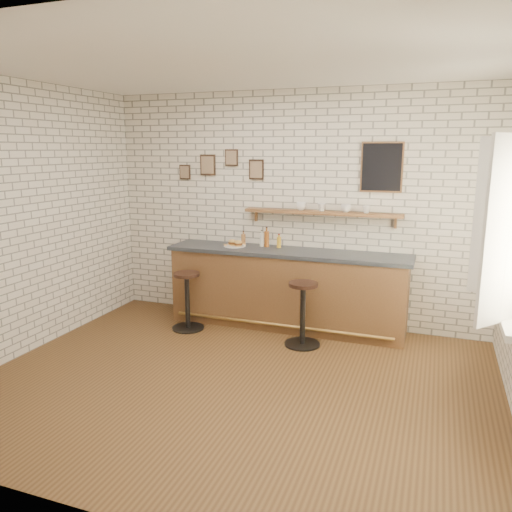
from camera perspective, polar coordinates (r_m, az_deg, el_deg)
The scene contains 20 objects.
ground at distance 5.12m, azimuth -2.35°, elevation -14.15°, with size 5.00×5.00×0.00m, color brown.
bar_counter at distance 6.43m, azimuth 3.50°, elevation -3.74°, with size 3.10×0.65×1.01m.
sandwich_plate at distance 6.56m, azimuth -2.46°, elevation 1.16°, with size 0.28×0.28×0.01m, color white.
ciabatta_sandwich at distance 6.54m, azimuth -2.38°, elevation 1.51°, with size 0.23×0.16×0.07m.
potato_chips at distance 6.56m, azimuth -2.54°, elevation 1.23°, with size 0.26×0.18×0.00m.
bitters_bottle_brown at distance 6.63m, azimuth -1.45°, elevation 1.92°, with size 0.06×0.06×0.19m.
bitters_bottle_white at distance 6.53m, azimuth 0.66°, elevation 1.87°, with size 0.06×0.06×0.22m.
bitters_bottle_amber at distance 6.51m, azimuth 1.23°, elevation 2.00°, with size 0.06×0.06×0.26m.
condiment_bottle_yellow at distance 6.46m, azimuth 2.63°, elevation 1.63°, with size 0.06×0.06×0.18m.
bar_stool_left at distance 6.42m, azimuth -7.86°, elevation -4.89°, with size 0.41×0.41×0.74m.
bar_stool_right at distance 5.86m, azimuth 5.36°, elevation -6.38°, with size 0.44×0.44×0.76m.
wall_shelf at distance 6.33m, azimuth 7.50°, elevation 4.91°, with size 2.00×0.18×0.18m.
shelf_cup_a at distance 6.39m, azimuth 5.18°, elevation 5.69°, with size 0.13×0.13×0.10m, color white.
shelf_cup_b at distance 6.32m, azimuth 7.51°, elevation 5.54°, with size 0.10×0.10×0.10m, color white.
shelf_cup_c at distance 6.27m, azimuth 10.24°, elevation 5.40°, with size 0.13×0.13×0.10m, color white.
shelf_cup_d at distance 6.23m, azimuth 12.51°, elevation 5.22°, with size 0.09×0.09×0.09m, color white.
back_wall_decor at distance 6.40m, azimuth 6.26°, elevation 10.12°, with size 2.96×0.02×0.56m.
window_sill at distance 4.78m, azimuth 26.94°, elevation -5.83°, with size 0.20×1.35×0.06m.
book_lower at distance 4.70m, azimuth 26.83°, elevation -5.58°, with size 0.16×0.22×0.02m, color tan.
book_upper at distance 4.70m, azimuth 26.85°, elevation -5.35°, with size 0.15×0.20×0.02m, color tan.
Camera 1 is at (1.76, -4.23, 2.27)m, focal length 35.00 mm.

